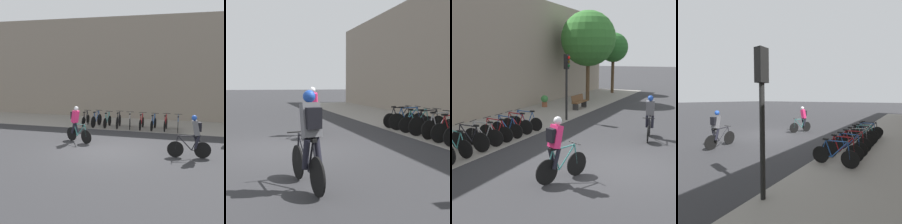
% 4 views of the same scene
% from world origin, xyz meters
% --- Properties ---
extents(ground, '(200.00, 200.00, 0.00)m').
position_xyz_m(ground, '(0.00, 0.00, 0.00)').
color(ground, '#2B2B2D').
extents(kerb_strip, '(44.00, 4.50, 0.01)m').
position_xyz_m(kerb_strip, '(0.00, 6.75, 0.00)').
color(kerb_strip, gray).
rests_on(kerb_strip, ground).
extents(cyclist_pink, '(1.59, 0.76, 1.78)m').
position_xyz_m(cyclist_pink, '(-1.95, 1.27, 0.95)').
color(cyclist_pink, black).
rests_on(cyclist_pink, ground).
extents(cyclist_grey, '(1.76, 0.52, 1.78)m').
position_xyz_m(cyclist_grey, '(3.76, 0.02, 0.95)').
color(cyclist_grey, black).
rests_on(cyclist_grey, ground).
extents(parked_bike_2, '(0.46, 1.59, 0.95)m').
position_xyz_m(parked_bike_2, '(-1.61, 5.35, 0.39)').
color(parked_bike_2, black).
rests_on(parked_bike_2, ground).
extents(parked_bike_3, '(0.46, 1.67, 0.99)m').
position_xyz_m(parked_bike_3, '(-0.89, 5.35, 0.41)').
color(parked_bike_3, black).
rests_on(parked_bike_3, ground).
extents(parked_bike_4, '(0.49, 1.60, 0.97)m').
position_xyz_m(parked_bike_4, '(-0.18, 5.35, 0.40)').
color(parked_bike_4, black).
rests_on(parked_bike_4, ground).
extents(parked_bike_5, '(0.46, 1.62, 0.95)m').
position_xyz_m(parked_bike_5, '(0.54, 5.35, 0.39)').
color(parked_bike_5, black).
rests_on(parked_bike_5, ground).
extents(parked_bike_6, '(0.46, 1.63, 0.94)m').
position_xyz_m(parked_bike_6, '(1.26, 5.35, 0.38)').
color(parked_bike_6, black).
rests_on(parked_bike_6, ground).
extents(parked_bike_7, '(0.46, 1.62, 0.96)m').
position_xyz_m(parked_bike_7, '(1.98, 5.35, 0.39)').
color(parked_bike_7, black).
rests_on(parked_bike_7, ground).
extents(parked_bike_8, '(0.46, 1.65, 0.94)m').
position_xyz_m(parked_bike_8, '(2.70, 5.35, 0.38)').
color(parked_bike_8, black).
rests_on(parked_bike_8, ground).
extents(traffic_light_pole, '(0.26, 0.30, 3.44)m').
position_xyz_m(traffic_light_pole, '(5.61, 4.71, 2.39)').
color(traffic_light_pole, black).
rests_on(traffic_light_pole, ground).
extents(bench, '(1.70, 0.44, 0.89)m').
position_xyz_m(bench, '(9.29, 5.62, 0.47)').
color(bench, brown).
rests_on(bench, ground).
extents(street_tree_0, '(4.09, 4.09, 6.69)m').
position_xyz_m(street_tree_0, '(13.06, 6.59, 4.64)').
color(street_tree_0, '#4C3823').
rests_on(street_tree_0, ground).
extents(street_tree_1, '(2.67, 2.67, 5.49)m').
position_xyz_m(street_tree_1, '(18.93, 6.53, 4.13)').
color(street_tree_1, '#4C3823').
rests_on(street_tree_1, ground).
extents(potted_plant, '(0.48, 0.48, 0.78)m').
position_xyz_m(potted_plant, '(8.89, 7.98, 0.44)').
color(potted_plant, brown).
rests_on(potted_plant, ground).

